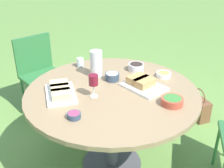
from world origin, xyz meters
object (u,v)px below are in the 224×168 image
Objects in this scene: chair_near_right at (40,69)px; wine_glass at (93,81)px; water_pitcher at (96,64)px; handbag at (198,108)px; dining_table at (112,102)px.

wine_glass reaches higher than chair_near_right.
chair_near_right is 1.03m from water_pitcher.
water_pitcher is at bearing -22.28° from wine_glass.
handbag is (0.38, -1.36, -0.77)m from wine_glass.
dining_table is at bearing -78.66° from wine_glass.
water_pitcher reaches higher than wine_glass.
wine_glass reaches higher than dining_table.
chair_near_right reaches higher than dining_table.
wine_glass is at bearing 101.34° from dining_table.
chair_near_right is (1.19, 0.41, -0.14)m from dining_table.
chair_near_right is 3.81× the size of water_pitcher.
water_pitcher is (-0.88, -0.39, 0.36)m from chair_near_right.
dining_table is 1.35m from handbag.
dining_table is 1.56× the size of chair_near_right.
handbag is at bearing -88.19° from water_pitcher.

